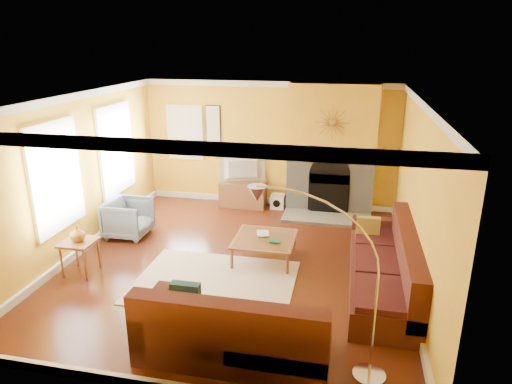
% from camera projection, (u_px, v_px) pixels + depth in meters
% --- Properties ---
extents(floor, '(5.50, 6.00, 0.02)m').
position_uv_depth(floor, '(236.00, 264.00, 7.56)').
color(floor, '#602814').
rests_on(floor, ground).
extents(ceiling, '(5.50, 6.00, 0.02)m').
position_uv_depth(ceiling, '(233.00, 97.00, 6.69)').
color(ceiling, white).
rests_on(ceiling, ground).
extents(wall_back, '(5.50, 0.02, 2.70)m').
position_uv_depth(wall_back, '(269.00, 144.00, 9.92)').
color(wall_back, yellow).
rests_on(wall_back, ground).
extents(wall_front, '(5.50, 0.02, 2.70)m').
position_uv_depth(wall_front, '(156.00, 280.00, 4.33)').
color(wall_front, yellow).
rests_on(wall_front, ground).
extents(wall_left, '(0.02, 6.00, 2.70)m').
position_uv_depth(wall_left, '(76.00, 175.00, 7.67)').
color(wall_left, yellow).
rests_on(wall_left, ground).
extents(wall_right, '(0.02, 6.00, 2.70)m').
position_uv_depth(wall_right, '(420.00, 198.00, 6.59)').
color(wall_right, yellow).
rests_on(wall_right, ground).
extents(baseboard, '(5.50, 6.00, 0.12)m').
position_uv_depth(baseboard, '(236.00, 260.00, 7.54)').
color(baseboard, white).
rests_on(baseboard, floor).
extents(crown_molding, '(5.50, 6.00, 0.12)m').
position_uv_depth(crown_molding, '(234.00, 102.00, 6.72)').
color(crown_molding, white).
rests_on(crown_molding, ceiling).
extents(window_left_near, '(0.06, 1.22, 1.72)m').
position_uv_depth(window_left_near, '(115.00, 149.00, 8.82)').
color(window_left_near, white).
rests_on(window_left_near, wall_left).
extents(window_left_far, '(0.06, 1.22, 1.72)m').
position_uv_depth(window_left_far, '(55.00, 177.00, 7.05)').
color(window_left_far, white).
rests_on(window_left_far, wall_left).
extents(window_back, '(0.82, 0.06, 1.22)m').
position_uv_depth(window_back, '(185.00, 132.00, 10.18)').
color(window_back, white).
rests_on(window_back, wall_back).
extents(wall_art, '(0.34, 0.04, 1.14)m').
position_uv_depth(wall_art, '(213.00, 131.00, 10.05)').
color(wall_art, white).
rests_on(wall_art, wall_back).
extents(fireplace, '(1.80, 0.40, 2.70)m').
position_uv_depth(fireplace, '(331.00, 150.00, 9.46)').
color(fireplace, gray).
rests_on(fireplace, floor).
extents(mantel, '(1.92, 0.22, 0.08)m').
position_uv_depth(mantel, '(330.00, 157.00, 9.27)').
color(mantel, white).
rests_on(mantel, fireplace).
extents(hearth, '(1.80, 0.70, 0.06)m').
position_uv_depth(hearth, '(327.00, 218.00, 9.37)').
color(hearth, gray).
rests_on(hearth, floor).
extents(sunburst, '(0.70, 0.04, 0.70)m').
position_uv_depth(sunburst, '(332.00, 123.00, 9.06)').
color(sunburst, olive).
rests_on(sunburst, fireplace).
extents(rug, '(2.40, 1.80, 0.02)m').
position_uv_depth(rug, '(215.00, 282.00, 6.96)').
color(rug, beige).
rests_on(rug, floor).
extents(sectional_sofa, '(3.30, 3.76, 0.90)m').
position_uv_depth(sectional_sofa, '(297.00, 268.00, 6.44)').
color(sectional_sofa, '#51211A').
rests_on(sectional_sofa, floor).
extents(coffee_table, '(1.00, 1.00, 0.40)m').
position_uv_depth(coffee_table, '(265.00, 248.00, 7.63)').
color(coffee_table, white).
rests_on(coffee_table, floor).
extents(media_console, '(1.00, 0.45, 0.55)m').
position_uv_depth(media_console, '(243.00, 194.00, 10.07)').
color(media_console, brown).
rests_on(media_console, floor).
extents(tv, '(1.01, 0.48, 0.59)m').
position_uv_depth(tv, '(243.00, 169.00, 9.89)').
color(tv, black).
rests_on(tv, media_console).
extents(subwoofer, '(0.30, 0.30, 0.30)m').
position_uv_depth(subwoofer, '(278.00, 201.00, 10.00)').
color(subwoofer, white).
rests_on(subwoofer, floor).
extents(armchair, '(0.78, 0.76, 0.71)m').
position_uv_depth(armchair, '(128.00, 218.00, 8.51)').
color(armchair, slate).
rests_on(armchair, floor).
extents(side_table, '(0.50, 0.50, 0.55)m').
position_uv_depth(side_table, '(80.00, 257.00, 7.16)').
color(side_table, brown).
rests_on(side_table, floor).
extents(vase, '(0.24, 0.24, 0.25)m').
position_uv_depth(vase, '(77.00, 234.00, 7.03)').
color(vase, orange).
rests_on(vase, side_table).
extents(book, '(0.26, 0.31, 0.03)m').
position_uv_depth(book, '(257.00, 234.00, 7.69)').
color(book, white).
rests_on(book, coffee_table).
extents(arc_lamp, '(1.35, 0.36, 2.12)m').
position_uv_depth(arc_lamp, '(320.00, 287.00, 4.76)').
color(arc_lamp, silver).
rests_on(arc_lamp, floor).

